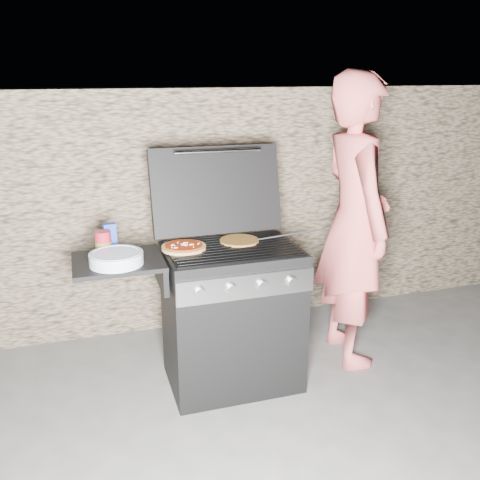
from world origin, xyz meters
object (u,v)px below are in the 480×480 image
object	(u,v)px
pizza_topped	(184,246)
sauce_jar	(103,243)
gas_grill	(193,322)
person	(354,222)

from	to	relation	value
pizza_topped	sauce_jar	world-z (taller)	sauce_jar
sauce_jar	gas_grill	bearing A→B (deg)	-13.31
pizza_topped	sauce_jar	distance (m)	0.46
pizza_topped	person	size ratio (longest dim) A/B	0.14
gas_grill	sauce_jar	xyz separation A→B (m)	(-0.49, 0.12, 0.52)
sauce_jar	person	xyz separation A→B (m)	(1.61, -0.01, -0.01)
pizza_topped	sauce_jar	xyz separation A→B (m)	(-0.46, 0.06, 0.05)
gas_grill	sauce_jar	world-z (taller)	sauce_jar
gas_grill	pizza_topped	world-z (taller)	pizza_topped
sauce_jar	person	bearing A→B (deg)	-0.50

